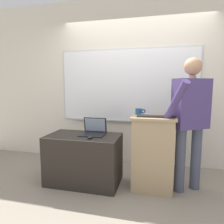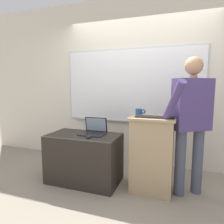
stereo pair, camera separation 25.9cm
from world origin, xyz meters
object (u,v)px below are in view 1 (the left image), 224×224
side_desk (84,159)px  coffee_mug (139,111)px  computer_mouse_by_keyboard (173,116)px  wireless_keyboard (154,116)px  lectern_podium (153,153)px  laptop (94,130)px  computer_mouse_by_laptop (90,137)px  person_presenter (190,115)px

side_desk → coffee_mug: coffee_mug is taller
side_desk → computer_mouse_by_keyboard: size_ratio=10.13×
wireless_keyboard → computer_mouse_by_keyboard: size_ratio=4.32×
lectern_podium → coffee_mug: 0.59m
computer_mouse_by_keyboard → coffee_mug: coffee_mug is taller
side_desk → coffee_mug: 1.03m
lectern_podium → side_desk: 0.97m
computer_mouse_by_keyboard → coffee_mug: (-0.44, 0.20, 0.03)m
laptop → computer_mouse_by_keyboard: (1.07, -0.12, 0.25)m
laptop → computer_mouse_by_laptop: laptop is taller
side_desk → computer_mouse_by_keyboard: computer_mouse_by_keyboard is taller
computer_mouse_by_laptop → wireless_keyboard: bearing=9.8°
wireless_keyboard → computer_mouse_by_keyboard: (0.22, -0.01, 0.01)m
side_desk → computer_mouse_by_keyboard: 1.36m
lectern_podium → computer_mouse_by_laptop: (-0.80, -0.19, 0.21)m
computer_mouse_by_laptop → computer_mouse_by_keyboard: bearing=7.0°
side_desk → wireless_keyboard: (0.96, -0.00, 0.65)m
wireless_keyboard → coffee_mug: coffee_mug is taller
lectern_podium → coffee_mug: coffee_mug is taller
coffee_mug → computer_mouse_by_keyboard: bearing=-24.4°
person_presenter → computer_mouse_by_keyboard: (-0.22, -0.14, -0.00)m
computer_mouse_by_laptop → laptop: bearing=97.8°
laptop → computer_mouse_by_keyboard: bearing=-6.2°
computer_mouse_by_keyboard → wireless_keyboard: bearing=176.6°
laptop → wireless_keyboard: (0.85, -0.10, 0.24)m
laptop → lectern_podium: bearing=-3.5°
side_desk → person_presenter: 1.56m
computer_mouse_by_laptop → side_desk: bearing=136.1°
coffee_mug → computer_mouse_by_laptop: bearing=-151.5°
wireless_keyboard → computer_mouse_by_laptop: 0.87m
computer_mouse_by_laptop → computer_mouse_by_keyboard: computer_mouse_by_keyboard is taller
person_presenter → computer_mouse_by_keyboard: size_ratio=17.21×
laptop → computer_mouse_by_laptop: (0.03, -0.24, -0.05)m
lectern_podium → person_presenter: (0.45, 0.08, 0.51)m
lectern_podium → computer_mouse_by_keyboard: computer_mouse_by_keyboard is taller
side_desk → computer_mouse_by_keyboard: bearing=-0.8°
side_desk → coffee_mug: size_ratio=7.36×
computer_mouse_by_keyboard → lectern_podium: bearing=164.5°
coffee_mug → laptop: bearing=-172.6°
computer_mouse_by_keyboard → coffee_mug: 0.48m
laptop → person_presenter: bearing=1.2°
side_desk → computer_mouse_by_laptop: 0.42m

